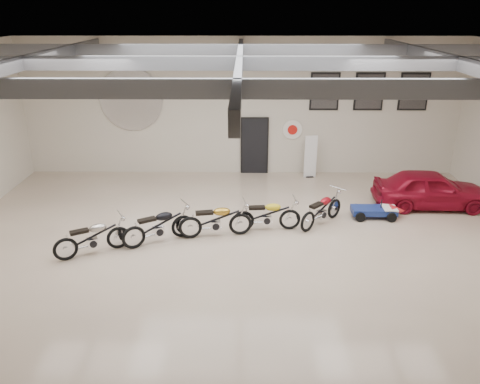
{
  "coord_description": "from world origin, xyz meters",
  "views": [
    {
      "loc": [
        0.11,
        -11.0,
        5.98
      ],
      "look_at": [
        0.0,
        1.2,
        1.1
      ],
      "focal_mm": 35.0,
      "sensor_mm": 36.0,
      "label": 1
    }
  ],
  "objects_px": {
    "motorcycle_black": "(158,225)",
    "motorcycle_yellow": "(267,214)",
    "motorcycle_silver": "(92,237)",
    "banner_stand": "(311,156)",
    "motorcycle_red": "(322,209)",
    "motorcycle_gold": "(215,219)",
    "go_kart": "(379,208)",
    "vintage_car": "(431,189)"
  },
  "relations": [
    {
      "from": "motorcycle_yellow",
      "to": "banner_stand",
      "type": "bearing_deg",
      "value": 63.45
    },
    {
      "from": "motorcycle_yellow",
      "to": "motorcycle_black",
      "type": "bearing_deg",
      "value": -169.9
    },
    {
      "from": "motorcycle_black",
      "to": "motorcycle_red",
      "type": "xyz_separation_m",
      "value": [
        4.55,
        1.16,
        -0.03
      ]
    },
    {
      "from": "banner_stand",
      "to": "motorcycle_silver",
      "type": "height_order",
      "value": "banner_stand"
    },
    {
      "from": "vintage_car",
      "to": "motorcycle_silver",
      "type": "bearing_deg",
      "value": 109.52
    },
    {
      "from": "motorcycle_gold",
      "to": "motorcycle_yellow",
      "type": "height_order",
      "value": "motorcycle_gold"
    },
    {
      "from": "motorcycle_silver",
      "to": "motorcycle_black",
      "type": "xyz_separation_m",
      "value": [
        1.59,
        0.65,
        0.02
      ]
    },
    {
      "from": "banner_stand",
      "to": "motorcycle_red",
      "type": "height_order",
      "value": "banner_stand"
    },
    {
      "from": "motorcycle_silver",
      "to": "motorcycle_red",
      "type": "bearing_deg",
      "value": -12.53
    },
    {
      "from": "motorcycle_silver",
      "to": "motorcycle_yellow",
      "type": "height_order",
      "value": "motorcycle_silver"
    },
    {
      "from": "motorcycle_silver",
      "to": "motorcycle_gold",
      "type": "relative_size",
      "value": 0.96
    },
    {
      "from": "banner_stand",
      "to": "motorcycle_silver",
      "type": "bearing_deg",
      "value": -143.63
    },
    {
      "from": "motorcycle_black",
      "to": "motorcycle_gold",
      "type": "bearing_deg",
      "value": -16.54
    },
    {
      "from": "motorcycle_red",
      "to": "go_kart",
      "type": "xyz_separation_m",
      "value": [
        1.81,
        0.5,
        -0.19
      ]
    },
    {
      "from": "motorcycle_silver",
      "to": "motorcycle_yellow",
      "type": "relative_size",
      "value": 1.0
    },
    {
      "from": "vintage_car",
      "to": "motorcycle_black",
      "type": "bearing_deg",
      "value": 108.62
    },
    {
      "from": "motorcycle_black",
      "to": "motorcycle_gold",
      "type": "xyz_separation_m",
      "value": [
        1.51,
        0.37,
        0.0
      ]
    },
    {
      "from": "banner_stand",
      "to": "vintage_car",
      "type": "distance_m",
      "value": 4.4
    },
    {
      "from": "motorcycle_red",
      "to": "motorcycle_gold",
      "type": "bearing_deg",
      "value": 149.24
    },
    {
      "from": "motorcycle_silver",
      "to": "motorcycle_black",
      "type": "bearing_deg",
      "value": -6.59
    },
    {
      "from": "motorcycle_silver",
      "to": "vintage_car",
      "type": "distance_m",
      "value": 10.27
    },
    {
      "from": "motorcycle_black",
      "to": "motorcycle_yellow",
      "type": "distance_m",
      "value": 3.04
    },
    {
      "from": "banner_stand",
      "to": "motorcycle_silver",
      "type": "distance_m",
      "value": 8.66
    },
    {
      "from": "motorcycle_silver",
      "to": "banner_stand",
      "type": "bearing_deg",
      "value": 13.94
    },
    {
      "from": "motorcycle_yellow",
      "to": "motorcycle_gold",
      "type": "bearing_deg",
      "value": -168.76
    },
    {
      "from": "banner_stand",
      "to": "motorcycle_red",
      "type": "distance_m",
      "value": 4.1
    },
    {
      "from": "motorcycle_red",
      "to": "motorcycle_silver",
      "type": "bearing_deg",
      "value": 151.04
    },
    {
      "from": "motorcycle_yellow",
      "to": "vintage_car",
      "type": "relative_size",
      "value": 0.54
    },
    {
      "from": "motorcycle_black",
      "to": "go_kart",
      "type": "distance_m",
      "value": 6.58
    },
    {
      "from": "banner_stand",
      "to": "motorcycle_silver",
      "type": "xyz_separation_m",
      "value": [
        -6.33,
        -5.9,
        -0.34
      ]
    },
    {
      "from": "motorcycle_silver",
      "to": "go_kart",
      "type": "bearing_deg",
      "value": -12.75
    },
    {
      "from": "motorcycle_yellow",
      "to": "motorcycle_silver",
      "type": "bearing_deg",
      "value": -167.11
    },
    {
      "from": "motorcycle_gold",
      "to": "go_kart",
      "type": "xyz_separation_m",
      "value": [
        4.85,
        1.3,
        -0.22
      ]
    },
    {
      "from": "motorcycle_black",
      "to": "motorcycle_yellow",
      "type": "xyz_separation_m",
      "value": [
        2.94,
        0.77,
        -0.02
      ]
    },
    {
      "from": "motorcycle_black",
      "to": "motorcycle_yellow",
      "type": "relative_size",
      "value": 1.04
    },
    {
      "from": "motorcycle_silver",
      "to": "motorcycle_black",
      "type": "relative_size",
      "value": 0.96
    },
    {
      "from": "motorcycle_yellow",
      "to": "motorcycle_red",
      "type": "xyz_separation_m",
      "value": [
        1.61,
        0.39,
        -0.01
      ]
    },
    {
      "from": "motorcycle_black",
      "to": "motorcycle_yellow",
      "type": "bearing_deg",
      "value": -15.45
    },
    {
      "from": "motorcycle_gold",
      "to": "banner_stand",
      "type": "bearing_deg",
      "value": 46.69
    },
    {
      "from": "go_kart",
      "to": "motorcycle_gold",
      "type": "bearing_deg",
      "value": -164.23
    },
    {
      "from": "vintage_car",
      "to": "go_kart",
      "type": "bearing_deg",
      "value": 116.38
    },
    {
      "from": "banner_stand",
      "to": "motorcycle_yellow",
      "type": "relative_size",
      "value": 0.88
    }
  ]
}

